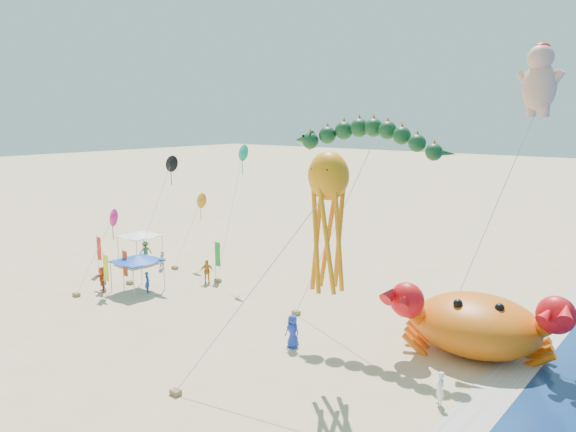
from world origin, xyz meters
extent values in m
plane|color=#D1B784|center=(0.00, 0.00, 0.00)|extent=(320.00, 320.00, 0.00)
plane|color=silver|center=(12.00, 0.00, 0.01)|extent=(320.00, 320.00, 0.00)
ellipsoid|color=orange|center=(9.67, 3.74, 1.62)|extent=(8.29, 7.60, 3.23)
sphere|color=red|center=(6.05, 2.38, 3.05)|extent=(1.92, 1.92, 1.92)
sphere|color=black|center=(8.65, 2.60, 3.05)|extent=(0.50, 0.50, 0.50)
sphere|color=red|center=(13.29, 2.38, 3.05)|extent=(1.92, 1.92, 1.92)
sphere|color=black|center=(10.69, 2.60, 3.05)|extent=(0.50, 0.50, 0.50)
cone|color=#103C1A|center=(-1.49, 3.65, 11.27)|extent=(1.29, 0.95, 1.05)
cylinder|color=#B2B2B2|center=(0.62, 2.99, 5.45)|extent=(4.47, 1.36, 10.62)
cube|color=olive|center=(-1.59, 2.34, 0.12)|extent=(0.50, 0.35, 0.25)
ellipsoid|color=#EFAE92|center=(10.38, 9.49, 14.32)|extent=(1.88, 1.55, 2.77)
sphere|color=#EFAE92|center=(10.38, 9.32, 15.94)|extent=(1.45, 1.45, 1.45)
ellipsoid|color=red|center=(10.38, 9.41, 16.45)|extent=(0.94, 0.94, 0.66)
cylinder|color=#B2B2B2|center=(8.73, 7.54, 6.68)|extent=(3.35, 3.96, 13.08)
cube|color=olive|center=(7.08, 5.59, 0.12)|extent=(0.50, 0.35, 0.25)
ellipsoid|color=orange|center=(4.91, -3.61, 9.96)|extent=(1.99, 1.79, 2.29)
cylinder|color=#B2B2B2|center=(2.75, -6.57, 4.72)|extent=(4.37, 5.97, 9.17)
cube|color=olive|center=(0.59, -9.53, 0.12)|extent=(0.50, 0.35, 0.25)
cylinder|color=gray|center=(-15.16, -2.29, 1.10)|extent=(0.06, 0.06, 2.20)
cylinder|color=gray|center=(-12.46, -2.29, 1.10)|extent=(0.06, 0.06, 2.20)
cylinder|color=gray|center=(-15.16, 0.42, 1.10)|extent=(0.06, 0.06, 2.20)
cylinder|color=gray|center=(-12.46, 0.42, 1.10)|extent=(0.06, 0.06, 2.20)
cube|color=#1540BC|center=(-13.81, -0.94, 2.24)|extent=(2.94, 2.94, 0.08)
cone|color=#1540BC|center=(-13.81, -0.94, 2.48)|extent=(3.24, 3.24, 0.45)
cylinder|color=gray|center=(-22.20, 3.15, 1.10)|extent=(0.06, 0.06, 2.20)
cylinder|color=gray|center=(-19.48, 3.15, 1.10)|extent=(0.06, 0.06, 2.20)
cylinder|color=gray|center=(-22.20, 5.88, 1.10)|extent=(0.06, 0.06, 2.20)
cylinder|color=gray|center=(-19.48, 5.88, 1.10)|extent=(0.06, 0.06, 2.20)
cube|color=white|center=(-20.84, 4.51, 2.24)|extent=(2.96, 2.96, 0.08)
cone|color=white|center=(-20.84, 4.51, 2.48)|extent=(3.26, 3.26, 0.45)
cylinder|color=gray|center=(-14.60, -3.20, 1.60)|extent=(0.05, 0.05, 3.20)
cube|color=#DEF11C|center=(-14.32, -3.20, 2.10)|extent=(0.50, 0.04, 1.90)
cylinder|color=gray|center=(-14.59, -1.62, 1.60)|extent=(0.05, 0.05, 3.20)
cube|color=red|center=(-14.31, -1.62, 2.10)|extent=(0.50, 0.04, 1.90)
cylinder|color=gray|center=(-20.17, -0.16, 1.60)|extent=(0.05, 0.05, 3.20)
cube|color=red|center=(-19.89, -0.16, 2.10)|extent=(0.50, 0.04, 1.90)
cylinder|color=gray|center=(-11.33, 4.55, 1.60)|extent=(0.05, 0.05, 3.20)
cube|color=green|center=(-11.05, 4.55, 2.10)|extent=(0.50, 0.04, 1.90)
imported|color=#B0441C|center=(-15.64, -2.69, 0.93)|extent=(1.81, 1.02, 1.86)
imported|color=#23693F|center=(-20.42, 4.75, 0.88)|extent=(1.01, 1.30, 1.77)
imported|color=white|center=(10.49, -2.80, 0.79)|extent=(0.68, 0.66, 1.57)
imported|color=orange|center=(-11.21, 3.49, 0.92)|extent=(0.97, 1.15, 1.85)
imported|color=#203BBF|center=(1.45, -1.90, 0.94)|extent=(0.95, 0.65, 1.89)
imported|color=#1B4AA0|center=(-12.84, -0.82, 0.78)|extent=(0.68, 0.59, 1.56)
imported|color=white|center=(-17.00, 3.94, 0.79)|extent=(0.71, 0.85, 1.57)
cone|color=#E51983|center=(-15.56, -1.66, 5.37)|extent=(1.30, 0.51, 1.32)
cylinder|color=#B2B2B2|center=(-15.31, -3.16, 2.71)|extent=(0.55, 3.04, 5.14)
cube|color=olive|center=(-15.06, -4.66, 0.12)|extent=(0.50, 0.35, 0.25)
cone|color=black|center=(-14.78, 3.31, 9.03)|extent=(1.30, 0.51, 1.32)
cylinder|color=#B2B2B2|center=(-14.53, 1.81, 4.54)|extent=(0.55, 3.04, 8.80)
cube|color=olive|center=(-14.28, 0.31, 0.12)|extent=(0.50, 0.35, 0.25)
cone|color=#0D9771|center=(-10.43, 6.80, 9.88)|extent=(1.30, 0.51, 1.32)
cylinder|color=#B2B2B2|center=(-10.18, 5.30, 4.97)|extent=(0.55, 3.04, 9.64)
cube|color=olive|center=(-9.93, 3.80, 0.12)|extent=(0.50, 0.35, 0.25)
cone|color=orange|center=(-15.72, 7.15, 5.58)|extent=(1.30, 0.51, 1.32)
cylinder|color=#B2B2B2|center=(-15.47, 5.65, 2.81)|extent=(0.55, 3.04, 5.35)
cube|color=olive|center=(-15.22, 4.15, 0.12)|extent=(0.50, 0.35, 0.25)
camera|label=1|loc=(19.70, -25.02, 12.74)|focal=35.00mm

